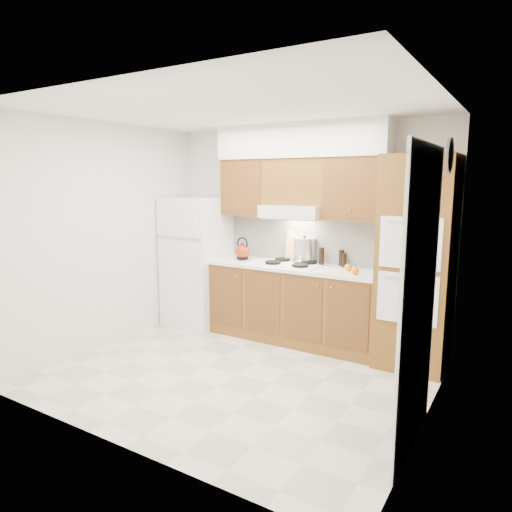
{
  "coord_description": "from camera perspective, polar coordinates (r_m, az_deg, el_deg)",
  "views": [
    {
      "loc": [
        2.42,
        -3.63,
        1.95
      ],
      "look_at": [
        -0.06,
        0.45,
        1.15
      ],
      "focal_mm": 32.0,
      "sensor_mm": 36.0,
      "label": 1
    }
  ],
  "objects": [
    {
      "name": "kettle",
      "position": [
        5.82,
        -1.71,
        0.56
      ],
      "size": [
        0.22,
        0.22,
        0.19
      ],
      "primitive_type": "sphere",
      "rotation": [
        0.0,
        0.0,
        0.2
      ],
      "color": "maroon",
      "rests_on": "countertop"
    },
    {
      "name": "doorway",
      "position": [
        3.46,
        19.71,
        -6.14
      ],
      "size": [
        0.02,
        0.9,
        2.1
      ],
      "primitive_type": "cube",
      "color": "black",
      "rests_on": "floor"
    },
    {
      "name": "wall_left",
      "position": [
        5.61,
        -17.93,
        2.39
      ],
      "size": [
        0.02,
        3.0,
        2.6
      ],
      "primitive_type": "cube",
      "color": "silver",
      "rests_on": "floor"
    },
    {
      "name": "floor",
      "position": [
        4.78,
        -2.3,
        -14.57
      ],
      "size": [
        3.6,
        3.6,
        0.0
      ],
      "primitive_type": "plane",
      "color": "beige",
      "rests_on": "ground"
    },
    {
      "name": "wall_right",
      "position": [
        3.74,
        21.2,
        -1.15
      ],
      "size": [
        0.02,
        3.0,
        2.6
      ],
      "primitive_type": "cube",
      "color": "silver",
      "rests_on": "floor"
    },
    {
      "name": "ceiling",
      "position": [
        4.41,
        -2.54,
        17.97
      ],
      "size": [
        3.6,
        3.6,
        0.0
      ],
      "primitive_type": "plane",
      "color": "white",
      "rests_on": "wall_back"
    },
    {
      "name": "soffit",
      "position": [
        5.52,
        5.59,
        14.15
      ],
      "size": [
        2.13,
        0.36,
        0.4
      ],
      "primitive_type": "cube",
      "color": "silver",
      "rests_on": "wall_back"
    },
    {
      "name": "cooktop",
      "position": [
        5.52,
        4.38,
        -1.0
      ],
      "size": [
        0.74,
        0.5,
        0.01
      ],
      "primitive_type": "cube",
      "color": "white",
      "rests_on": "countertop"
    },
    {
      "name": "wall_back",
      "position": [
        5.71,
        5.97,
        2.93
      ],
      "size": [
        3.6,
        0.02,
        2.6
      ],
      "primitive_type": "cube",
      "color": "silver",
      "rests_on": "floor"
    },
    {
      "name": "fridge",
      "position": [
        6.21,
        -7.35,
        -0.67
      ],
      "size": [
        0.75,
        0.72,
        1.72
      ],
      "primitive_type": "cube",
      "color": "white",
      "rests_on": "floor"
    },
    {
      "name": "condiment_c",
      "position": [
        5.42,
        10.95,
        -0.5
      ],
      "size": [
        0.06,
        0.06,
        0.17
      ],
      "primitive_type": "cylinder",
      "rotation": [
        0.0,
        0.0,
        -0.05
      ],
      "color": "black",
      "rests_on": "countertop"
    },
    {
      "name": "base_cabinets",
      "position": [
        5.6,
        4.73,
        -6.06
      ],
      "size": [
        2.11,
        0.6,
        0.9
      ],
      "primitive_type": "cube",
      "color": "brown",
      "rests_on": "floor"
    },
    {
      "name": "countertop",
      "position": [
        5.48,
        4.75,
        -1.35
      ],
      "size": [
        2.13,
        0.62,
        0.04
      ],
      "primitive_type": "cube",
      "color": "white",
      "rests_on": "base_cabinets"
    },
    {
      "name": "condiment_b",
      "position": [
        5.5,
        10.6,
        -0.22
      ],
      "size": [
        0.07,
        0.07,
        0.19
      ],
      "primitive_type": "cylinder",
      "rotation": [
        0.0,
        0.0,
        0.17
      ],
      "color": "black",
      "rests_on": "countertop"
    },
    {
      "name": "orange_near",
      "position": [
        5.03,
        12.27,
        -1.79
      ],
      "size": [
        0.11,
        0.11,
        0.09
      ],
      "primitive_type": "sphere",
      "rotation": [
        0.0,
        0.0,
        -0.33
      ],
      "color": "orange",
      "rests_on": "countertop"
    },
    {
      "name": "stock_pot",
      "position": [
        5.61,
        6.05,
        0.8
      ],
      "size": [
        0.31,
        0.31,
        0.27
      ],
      "primitive_type": "cylinder",
      "rotation": [
        0.0,
        0.0,
        0.24
      ],
      "color": "silver",
      "rests_on": "cooktop"
    },
    {
      "name": "cutting_board",
      "position": [
        5.72,
        5.1,
        1.33
      ],
      "size": [
        0.29,
        0.13,
        0.37
      ],
      "primitive_type": "cube",
      "rotation": [
        -0.21,
        0.0,
        0.15
      ],
      "color": "tan",
      "rests_on": "countertop"
    },
    {
      "name": "range_hood",
      "position": [
        5.49,
        4.77,
        5.57
      ],
      "size": [
        0.75,
        0.45,
        0.15
      ],
      "primitive_type": "cube",
      "color": "silver",
      "rests_on": "wall_back"
    },
    {
      "name": "oven_cabinet",
      "position": [
        4.98,
        19.42,
        -0.87
      ],
      "size": [
        0.7,
        0.65,
        2.2
      ],
      "primitive_type": "cube",
      "color": "brown",
      "rests_on": "floor"
    },
    {
      "name": "condiment_a",
      "position": [
        5.48,
        8.21,
        -0.07
      ],
      "size": [
        0.07,
        0.07,
        0.22
      ],
      "primitive_type": "cylinder",
      "rotation": [
        0.0,
        0.0,
        0.11
      ],
      "color": "black",
      "rests_on": "countertop"
    },
    {
      "name": "upper_cab_right",
      "position": [
        5.25,
        12.43,
        8.2
      ],
      "size": [
        0.73,
        0.33,
        0.7
      ],
      "primitive_type": "cube",
      "color": "brown",
      "rests_on": "wall_back"
    },
    {
      "name": "backsplash",
      "position": [
        5.7,
        6.12,
        2.1
      ],
      "size": [
        2.11,
        0.03,
        0.56
      ],
      "primitive_type": "cube",
      "color": "white",
      "rests_on": "countertop"
    },
    {
      "name": "upper_cab_over_hood",
      "position": [
        5.54,
        5.1,
        9.22
      ],
      "size": [
        0.75,
        0.33,
        0.55
      ],
      "primitive_type": "cube",
      "color": "brown",
      "rests_on": "range_hood"
    },
    {
      "name": "orange_far",
      "position": [
        5.22,
        11.43,
        -1.39
      ],
      "size": [
        0.09,
        0.09,
        0.08
      ],
      "primitive_type": "sphere",
      "rotation": [
        0.0,
        0.0,
        -0.17
      ],
      "color": "orange",
      "rests_on": "countertop"
    },
    {
      "name": "upper_cab_left",
      "position": [
        5.87,
        -1.02,
        8.54
      ],
      "size": [
        0.63,
        0.33,
        0.7
      ],
      "primitive_type": "cube",
      "color": "brown",
      "rests_on": "wall_back"
    },
    {
      "name": "wall_clock",
      "position": [
        4.23,
        23.06,
        11.48
      ],
      "size": [
        0.02,
        0.3,
        0.3
      ],
      "primitive_type": "cylinder",
      "rotation": [
        0.0,
        1.57,
        0.0
      ],
      "color": "#3F3833",
      "rests_on": "wall_right"
    }
  ]
}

